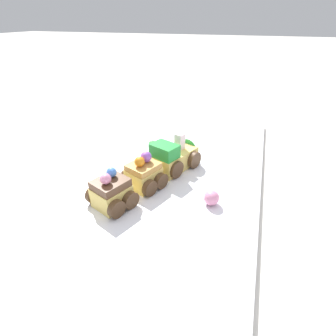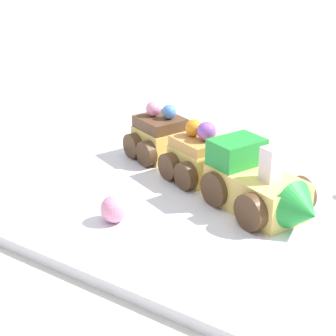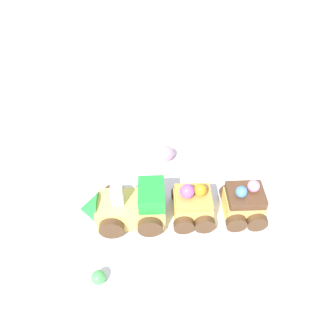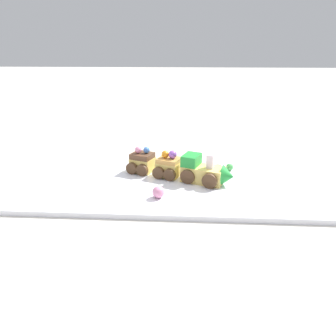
% 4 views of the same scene
% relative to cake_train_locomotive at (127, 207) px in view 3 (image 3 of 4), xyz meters
% --- Properties ---
extents(ground_plane, '(10.00, 10.00, 0.00)m').
position_rel_cake_train_locomotive_xyz_m(ground_plane, '(-0.08, -0.01, -0.04)').
color(ground_plane, beige).
extents(display_board, '(0.84, 0.34, 0.01)m').
position_rel_cake_train_locomotive_xyz_m(display_board, '(-0.08, -0.01, -0.03)').
color(display_board, white).
rests_on(display_board, ground_plane).
extents(cake_train_locomotive, '(0.14, 0.11, 0.07)m').
position_rel_cake_train_locomotive_xyz_m(cake_train_locomotive, '(0.00, 0.00, 0.00)').
color(cake_train_locomotive, '#EACC66').
rests_on(cake_train_locomotive, display_board).
extents(cake_car_caramel, '(0.09, 0.09, 0.07)m').
position_rel_cake_train_locomotive_xyz_m(cake_car_caramel, '(-0.10, 0.04, -0.00)').
color(cake_car_caramel, '#EACC66').
rests_on(cake_car_caramel, display_board).
extents(cake_car_chocolate, '(0.09, 0.09, 0.07)m').
position_rel_cake_train_locomotive_xyz_m(cake_car_chocolate, '(-0.17, 0.07, -0.00)').
color(cake_car_chocolate, '#EACC66').
rests_on(cake_car_chocolate, display_board).
extents(gumball_green, '(0.02, 0.02, 0.02)m').
position_rel_cake_train_locomotive_xyz_m(gumball_green, '(0.07, 0.09, -0.02)').
color(gumball_green, '#4CBC56').
rests_on(gumball_green, display_board).
extents(gumball_pink, '(0.03, 0.03, 0.03)m').
position_rel_cake_train_locomotive_xyz_m(gumball_pink, '(-0.11, -0.10, -0.01)').
color(gumball_pink, pink).
rests_on(gumball_pink, display_board).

